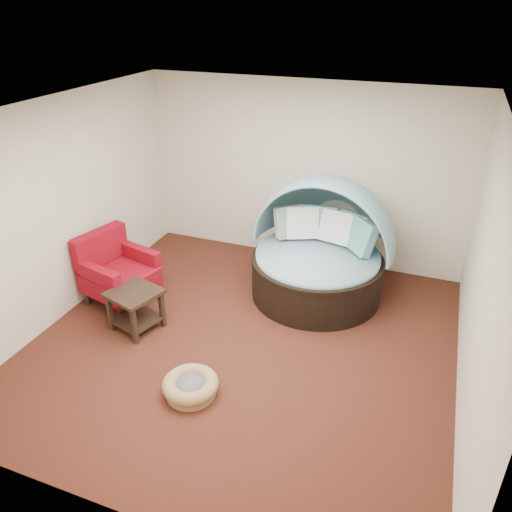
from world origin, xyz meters
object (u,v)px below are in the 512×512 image
(pet_basket, at_px, (191,386))
(red_armchair, at_px, (116,271))
(side_table, at_px, (135,305))
(canopy_daybed, at_px, (321,243))

(pet_basket, bearing_deg, red_armchair, 143.59)
(pet_basket, height_order, side_table, side_table)
(canopy_daybed, distance_m, pet_basket, 2.74)
(side_table, bearing_deg, pet_basket, -34.91)
(pet_basket, height_order, red_armchair, red_armchair)
(canopy_daybed, xyz_separation_m, red_armchair, (-2.57, -1.21, -0.32))
(red_armchair, height_order, side_table, red_armchair)
(canopy_daybed, height_order, pet_basket, canopy_daybed)
(canopy_daybed, bearing_deg, pet_basket, -102.93)
(pet_basket, bearing_deg, side_table, 145.09)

